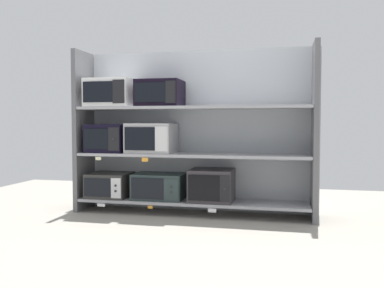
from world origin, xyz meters
TOP-DOWN VIEW (x-y plane):
  - ground at (0.00, -1.00)m, footprint 6.42×6.00m
  - back_panel at (0.00, 0.24)m, footprint 2.62×0.04m
  - upright_left at (-1.24, 0.00)m, footprint 0.05×0.43m
  - upright_right at (1.24, 0.00)m, footprint 0.05×0.43m
  - shelf_0 at (0.00, 0.00)m, footprint 2.42×0.43m
  - microwave_0 at (-0.93, -0.00)m, footprint 0.44×0.43m
  - microwave_1 at (-0.36, -0.00)m, footprint 0.54×0.39m
  - microwave_2 at (0.21, -0.00)m, footprint 0.45×0.42m
  - price_tag_0 at (-0.94, -0.22)m, footprint 0.09×0.00m
  - price_tag_1 at (-0.39, -0.22)m, footprint 0.05×0.00m
  - price_tag_2 at (0.25, -0.22)m, footprint 0.08×0.00m
  - shelf_1 at (0.00, 0.00)m, footprint 2.42×0.43m
  - microwave_3 at (-0.94, -0.00)m, footprint 0.42×0.41m
  - microwave_4 at (-0.45, -0.00)m, footprint 0.49×0.40m
  - price_tag_3 at (-0.96, -0.22)m, footprint 0.06×0.00m
  - price_tag_4 at (-0.45, -0.22)m, footprint 0.07×0.00m
  - shelf_2 at (0.00, 0.00)m, footprint 2.42×0.43m
  - microwave_5 at (-0.91, -0.00)m, footprint 0.49×0.42m
  - microwave_6 at (-0.35, -0.00)m, footprint 0.46×0.41m

SIDE VIEW (x-z plane):
  - ground at x=0.00m, z-range -0.02..0.00m
  - price_tag_2 at x=0.25m, z-range 0.08..0.11m
  - price_tag_0 at x=-0.94m, z-range 0.08..0.11m
  - price_tag_1 at x=-0.39m, z-range 0.08..0.11m
  - shelf_0 at x=0.00m, z-range 0.12..0.15m
  - microwave_0 at x=-0.93m, z-range 0.15..0.41m
  - microwave_1 at x=-0.36m, z-range 0.15..0.42m
  - microwave_2 at x=0.21m, z-range 0.15..0.48m
  - price_tag_4 at x=-0.45m, z-range 0.57..0.61m
  - price_tag_3 at x=-0.96m, z-range 0.57..0.61m
  - shelf_1 at x=0.00m, z-range 0.61..0.64m
  - microwave_3 at x=-0.94m, z-range 0.64..0.95m
  - microwave_4 at x=-0.45m, z-range 0.64..0.96m
  - back_panel at x=0.00m, z-range 0.00..1.75m
  - upright_left at x=-1.24m, z-range 0.00..1.75m
  - upright_right at x=1.24m, z-range 0.00..1.75m
  - shelf_2 at x=0.00m, z-range 1.11..1.14m
  - microwave_6 at x=-0.35m, z-range 1.14..1.42m
  - microwave_5 at x=-0.91m, z-range 1.14..1.44m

